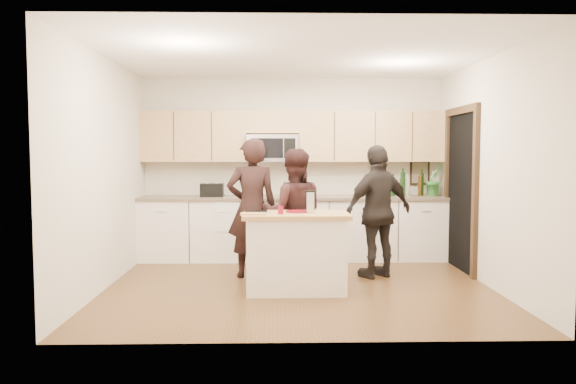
{
  "coord_description": "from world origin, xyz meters",
  "views": [
    {
      "loc": [
        -0.28,
        -6.58,
        1.58
      ],
      "look_at": [
        -0.11,
        0.35,
        1.1
      ],
      "focal_mm": 35.0,
      "sensor_mm": 36.0,
      "label": 1
    }
  ],
  "objects_px": {
    "island": "(296,252)",
    "woman_left": "(252,208)",
    "woman_right": "(378,211)",
    "woman_center": "(294,214)",
    "toaster": "(212,190)"
  },
  "relations": [
    {
      "from": "woman_center",
      "to": "toaster",
      "type": "bearing_deg",
      "value": -47.89
    },
    {
      "from": "toaster",
      "to": "woman_right",
      "type": "bearing_deg",
      "value": -28.47
    },
    {
      "from": "island",
      "to": "woman_right",
      "type": "bearing_deg",
      "value": 33.06
    },
    {
      "from": "woman_left",
      "to": "island",
      "type": "bearing_deg",
      "value": 115.68
    },
    {
      "from": "woman_right",
      "to": "woman_left",
      "type": "bearing_deg",
      "value": -29.99
    },
    {
      "from": "woman_right",
      "to": "woman_center",
      "type": "bearing_deg",
      "value": -25.84
    },
    {
      "from": "island",
      "to": "woman_center",
      "type": "distance_m",
      "value": 0.76
    },
    {
      "from": "woman_left",
      "to": "woman_right",
      "type": "bearing_deg",
      "value": 168.74
    },
    {
      "from": "woman_left",
      "to": "woman_center",
      "type": "bearing_deg",
      "value": 160.35
    },
    {
      "from": "woman_center",
      "to": "woman_right",
      "type": "distance_m",
      "value": 1.08
    },
    {
      "from": "island",
      "to": "woman_left",
      "type": "relative_size",
      "value": 0.68
    },
    {
      "from": "woman_left",
      "to": "woman_right",
      "type": "xyz_separation_m",
      "value": [
        1.6,
        -0.06,
        -0.04
      ]
    },
    {
      "from": "island",
      "to": "woman_left",
      "type": "bearing_deg",
      "value": 124.57
    },
    {
      "from": "island",
      "to": "woman_left",
      "type": "xyz_separation_m",
      "value": [
        -0.53,
        0.76,
        0.43
      ]
    },
    {
      "from": "toaster",
      "to": "woman_left",
      "type": "distance_m",
      "value": 1.32
    }
  ]
}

